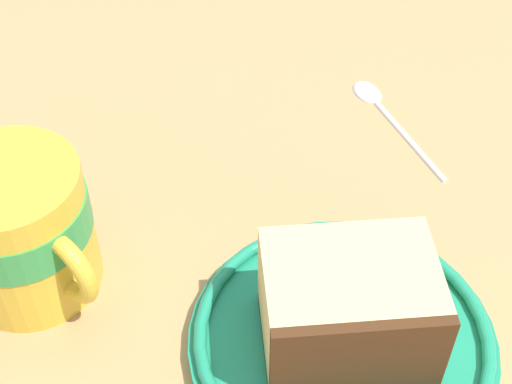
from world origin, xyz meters
TOP-DOWN VIEW (x-y plane):
  - ground_plane at (0.00, 0.00)cm, footprint 115.48×115.48cm
  - small_plate at (-5.70, -4.23)cm, footprint 17.45×17.45cm
  - cake_slice at (-5.98, -4.22)cm, footprint 7.30×9.24cm
  - tea_mug at (1.53, 13.49)cm, footprint 9.51×9.11cm
  - teaspoon at (15.26, -11.56)cm, footprint 12.34×4.80cm

SIDE VIEW (x-z plane):
  - ground_plane at x=0.00cm, z-range -2.93..0.00cm
  - teaspoon at x=15.26cm, z-range -0.05..0.75cm
  - small_plate at x=-5.70cm, z-range -0.02..1.76cm
  - cake_slice at x=-5.98cm, z-range 1.05..7.25cm
  - tea_mug at x=1.53cm, z-range 0.37..9.15cm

